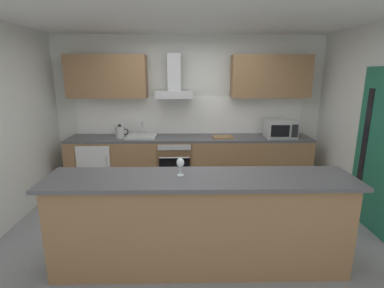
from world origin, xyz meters
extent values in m
cube|color=gray|center=(0.00, 0.00, -0.01)|extent=(5.68, 4.61, 0.02)
cube|color=white|center=(0.00, 0.00, 2.61)|extent=(5.68, 4.61, 0.02)
cube|color=silver|center=(0.00, 1.86, 1.30)|extent=(5.68, 0.12, 2.60)
cube|color=white|center=(0.00, 1.79, 1.23)|extent=(3.98, 0.02, 0.66)
cube|color=olive|center=(0.00, 1.48, 0.43)|extent=(4.12, 0.60, 0.86)
cube|color=#4C4C51|center=(0.00, 1.48, 0.88)|extent=(4.12, 0.60, 0.04)
cube|color=olive|center=(0.09, -0.72, 0.48)|extent=(2.92, 0.52, 0.95)
cube|color=#4C4C51|center=(0.09, -0.72, 0.97)|extent=(3.02, 0.64, 0.04)
cube|color=olive|center=(-1.37, 1.63, 1.91)|extent=(1.32, 0.32, 0.70)
cube|color=olive|center=(1.37, 1.63, 1.91)|extent=(1.32, 0.32, 0.70)
cube|color=#1E664C|center=(2.33, 0.06, 1.02)|extent=(0.04, 0.85, 2.05)
cube|color=black|center=(2.30, 0.30, 1.13)|extent=(0.01, 0.11, 1.31)
cube|color=slate|center=(-0.25, 1.46, 0.46)|extent=(0.60, 0.56, 0.80)
cube|color=black|center=(-0.25, 1.17, 0.40)|extent=(0.50, 0.02, 0.48)
cube|color=#B7BABC|center=(-0.25, 1.17, 0.80)|extent=(0.54, 0.02, 0.09)
cylinder|color=#B7BABC|center=(-0.25, 1.14, 0.64)|extent=(0.49, 0.02, 0.02)
cube|color=white|center=(-1.57, 1.46, 0.42)|extent=(0.58, 0.56, 0.85)
cube|color=silver|center=(-1.57, 1.17, 0.43)|extent=(0.55, 0.02, 0.80)
cylinder|color=#B7BABC|center=(-1.35, 1.15, 0.47)|extent=(0.02, 0.02, 0.38)
cube|color=#B7BABC|center=(1.54, 1.43, 1.05)|extent=(0.50, 0.36, 0.30)
cube|color=black|center=(1.48, 1.24, 1.05)|extent=(0.30, 0.02, 0.19)
cube|color=black|center=(1.72, 1.24, 1.05)|extent=(0.10, 0.01, 0.21)
cube|color=silver|center=(-0.81, 1.46, 0.92)|extent=(0.50, 0.40, 0.04)
cylinder|color=#B7BABC|center=(-0.81, 1.59, 1.03)|extent=(0.03, 0.03, 0.26)
cylinder|color=#B7BABC|center=(-0.81, 1.51, 1.15)|extent=(0.03, 0.16, 0.03)
cylinder|color=#B7BABC|center=(-1.16, 1.42, 1.00)|extent=(0.15, 0.15, 0.20)
sphere|color=black|center=(-1.16, 1.42, 1.11)|extent=(0.06, 0.06, 0.06)
cone|color=#B7BABC|center=(-1.26, 1.42, 1.04)|extent=(0.09, 0.04, 0.07)
torus|color=black|center=(-1.07, 1.42, 1.01)|extent=(0.11, 0.02, 0.11)
cube|color=#B7BABC|center=(-0.25, 1.56, 1.62)|extent=(0.62, 0.45, 0.12)
cube|color=#B7BABC|center=(-0.25, 1.61, 1.98)|extent=(0.22, 0.22, 0.60)
cylinder|color=silver|center=(-0.11, -0.66, 0.99)|extent=(0.07, 0.07, 0.01)
cylinder|color=silver|center=(-0.11, -0.66, 1.04)|extent=(0.01, 0.01, 0.09)
ellipsoid|color=silver|center=(-0.11, -0.66, 1.12)|extent=(0.08, 0.08, 0.10)
cube|color=#9E7247|center=(0.57, 1.43, 0.91)|extent=(0.38, 0.28, 0.02)
camera|label=1|loc=(-0.04, -3.39, 1.98)|focal=27.30mm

